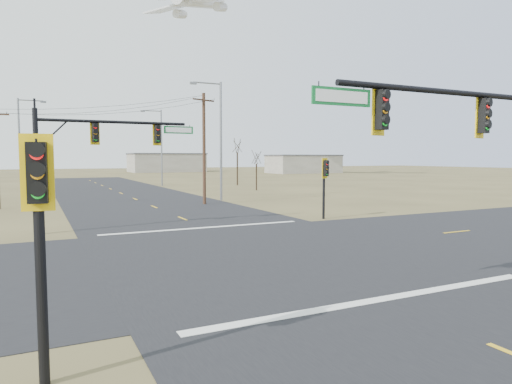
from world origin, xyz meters
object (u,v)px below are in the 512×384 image
(streetlight_a, at_px, (218,134))
(streetlight_c, at_px, (22,140))
(pedestal_signal_ne, at_px, (325,174))
(streetlight_b, at_px, (160,143))
(pedestal_signal_sw, at_px, (38,204))
(bare_tree_c, at_px, (256,157))
(mast_arm_near, at_px, (486,134))
(bare_tree_d, at_px, (237,145))
(mast_arm_far, at_px, (97,144))
(utility_pole_near, at_px, (204,147))

(streetlight_a, distance_m, streetlight_c, 24.58)
(pedestal_signal_ne, xyz_separation_m, streetlight_b, (-1.01, 39.96, 3.10))
(pedestal_signal_sw, relative_size, bare_tree_c, 0.86)
(streetlight_a, bearing_deg, mast_arm_near, -94.88)
(streetlight_b, height_order, bare_tree_d, streetlight_b)
(streetlight_a, bearing_deg, streetlight_c, 134.96)
(streetlight_b, xyz_separation_m, bare_tree_c, (8.69, -13.82, -1.94))
(mast_arm_far, height_order, bare_tree_d, bare_tree_d)
(mast_arm_near, relative_size, pedestal_signal_sw, 2.26)
(mast_arm_far, relative_size, pedestal_signal_sw, 1.94)
(mast_arm_near, height_order, bare_tree_c, mast_arm_near)
(mast_arm_far, height_order, bare_tree_c, mast_arm_far)
(bare_tree_d, bearing_deg, utility_pole_near, -119.72)
(streetlight_a, height_order, bare_tree_c, streetlight_a)
(pedestal_signal_ne, relative_size, streetlight_b, 0.38)
(streetlight_a, xyz_separation_m, streetlight_b, (0.54, 24.51, -0.18))
(pedestal_signal_sw, xyz_separation_m, bare_tree_d, (27.02, 53.06, 2.59))
(mast_arm_near, relative_size, mast_arm_far, 1.17)
(pedestal_signal_sw, relative_size, bare_tree_d, 0.62)
(mast_arm_far, bearing_deg, utility_pole_near, 28.83)
(bare_tree_c, bearing_deg, utility_pole_near, -131.03)
(pedestal_signal_sw, height_order, streetlight_a, streetlight_a)
(pedestal_signal_ne, distance_m, streetlight_c, 38.16)
(pedestal_signal_sw, distance_m, bare_tree_c, 49.41)
(utility_pole_near, bearing_deg, mast_arm_far, -132.95)
(streetlight_a, xyz_separation_m, bare_tree_d, (11.21, 21.16, -0.40))
(pedestal_signal_ne, height_order, utility_pole_near, utility_pole_near)
(mast_arm_far, bearing_deg, mast_arm_near, -80.05)
(pedestal_signal_sw, xyz_separation_m, utility_pole_near, (13.40, 29.21, 1.71))
(utility_pole_near, distance_m, streetlight_c, 25.14)
(streetlight_a, distance_m, streetlight_b, 24.51)
(mast_arm_near, distance_m, pedestal_signal_ne, 16.48)
(mast_arm_far, distance_m, streetlight_a, 18.70)
(pedestal_signal_sw, relative_size, streetlight_c, 0.42)
(pedestal_signal_sw, height_order, streetlight_b, streetlight_b)
(pedestal_signal_ne, bearing_deg, mast_arm_far, 155.77)
(mast_arm_far, xyz_separation_m, streetlight_c, (-4.34, 31.46, 1.19))
(mast_arm_near, height_order, pedestal_signal_sw, mast_arm_near)
(mast_arm_far, height_order, utility_pole_near, utility_pole_near)
(utility_pole_near, xyz_separation_m, bare_tree_d, (13.61, 23.85, 0.87))
(mast_arm_near, distance_m, streetlight_c, 50.74)
(mast_arm_near, bearing_deg, pedestal_signal_ne, 57.76)
(utility_pole_near, bearing_deg, pedestal_signal_ne, -72.74)
(streetlight_c, height_order, bare_tree_d, streetlight_c)
(mast_arm_near, bearing_deg, utility_pole_near, 73.26)
(bare_tree_d, bearing_deg, mast_arm_near, -105.56)
(utility_pole_near, distance_m, streetlight_b, 27.38)
(mast_arm_near, bearing_deg, streetlight_a, 69.01)
(pedestal_signal_ne, bearing_deg, bare_tree_d, 58.03)
(utility_pole_near, relative_size, bare_tree_c, 1.82)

